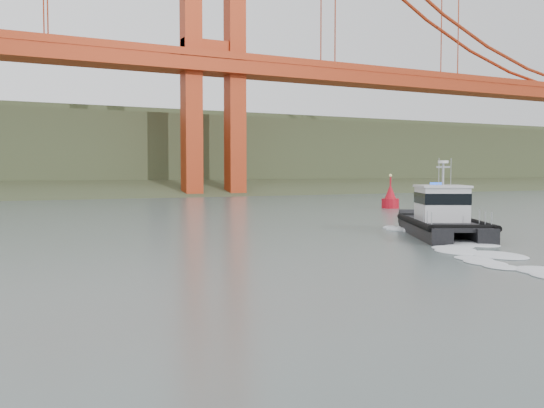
{
  "coord_description": "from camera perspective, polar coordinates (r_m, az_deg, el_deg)",
  "views": [
    {
      "loc": [
        -16.17,
        -23.08,
        4.19
      ],
      "look_at": [
        -1.14,
        6.75,
        2.4
      ],
      "focal_mm": 40.0,
      "sensor_mm": 36.0,
      "label": 1
    }
  ],
  "objects": [
    {
      "name": "headlands",
      "position": [
        149.48,
        -20.58,
        3.96
      ],
      "size": [
        500.0,
        105.36,
        27.12
      ],
      "color": "#333E23",
      "rests_on": "ground"
    },
    {
      "name": "ground",
      "position": [
        28.49,
        8.22,
        -5.42
      ],
      "size": [
        400.0,
        400.0,
        0.0
      ],
      "primitive_type": "plane",
      "color": "#4B5A56",
      "rests_on": "ground"
    },
    {
      "name": "patrol_boat",
      "position": [
        40.81,
        15.75,
        -1.15
      ],
      "size": [
        8.36,
        11.0,
        5.08
      ],
      "rotation": [
        0.0,
        0.0,
        -0.5
      ],
      "color": "black",
      "rests_on": "ground"
    },
    {
      "name": "nav_buoy",
      "position": [
        70.81,
        11.07,
        0.5
      ],
      "size": [
        1.99,
        1.99,
        4.15
      ],
      "color": "#B30C1B",
      "rests_on": "ground"
    }
  ]
}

